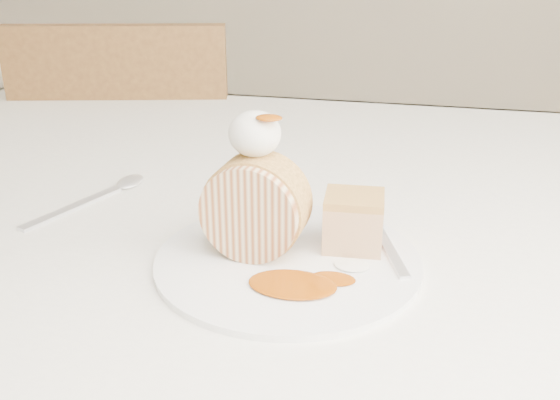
# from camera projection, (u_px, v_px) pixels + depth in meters

# --- Properties ---
(table) EXTENTS (1.40, 0.90, 0.75)m
(table) POSITION_uv_depth(u_px,v_px,m) (297.00, 249.00, 0.82)
(table) COLOR silver
(table) RESTS_ON ground
(chair_far) EXTENTS (0.51, 0.51, 0.89)m
(chair_far) POSITION_uv_depth(u_px,v_px,m) (140.00, 193.00, 1.40)
(chair_far) COLOR brown
(chair_far) RESTS_ON ground
(plate) EXTENTS (0.27, 0.27, 0.01)m
(plate) POSITION_uv_depth(u_px,v_px,m) (288.00, 260.00, 0.60)
(plate) COLOR white
(plate) RESTS_ON table
(roulade_slice) EXTENTS (0.10, 0.06, 0.09)m
(roulade_slice) POSITION_uv_depth(u_px,v_px,m) (255.00, 208.00, 0.59)
(roulade_slice) COLOR beige
(roulade_slice) RESTS_ON plate
(cake_chunk) EXTENTS (0.06, 0.06, 0.05)m
(cake_chunk) POSITION_uv_depth(u_px,v_px,m) (353.00, 224.00, 0.61)
(cake_chunk) COLOR tan
(cake_chunk) RESTS_ON plate
(whipped_cream) EXTENTS (0.05, 0.05, 0.04)m
(whipped_cream) POSITION_uv_depth(u_px,v_px,m) (255.00, 134.00, 0.58)
(whipped_cream) COLOR white
(whipped_cream) RESTS_ON roulade_slice
(caramel_drizzle) EXTENTS (0.02, 0.02, 0.01)m
(caramel_drizzle) POSITION_uv_depth(u_px,v_px,m) (269.00, 112.00, 0.55)
(caramel_drizzle) COLOR #8E3D05
(caramel_drizzle) RESTS_ON whipped_cream
(caramel_pool) EXTENTS (0.08, 0.06, 0.00)m
(caramel_pool) POSITION_uv_depth(u_px,v_px,m) (292.00, 284.00, 0.55)
(caramel_pool) COLOR #8E3D05
(caramel_pool) RESTS_ON plate
(fork) EXTENTS (0.07, 0.15, 0.00)m
(fork) POSITION_uv_depth(u_px,v_px,m) (390.00, 250.00, 0.61)
(fork) COLOR silver
(fork) RESTS_ON plate
(spoon) EXTENTS (0.08, 0.17, 0.00)m
(spoon) POSITION_uv_depth(u_px,v_px,m) (73.00, 208.00, 0.72)
(spoon) COLOR silver
(spoon) RESTS_ON table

